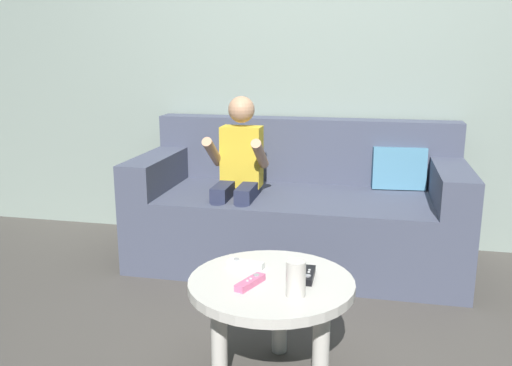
{
  "coord_description": "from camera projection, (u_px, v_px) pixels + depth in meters",
  "views": [
    {
      "loc": [
        0.33,
        -1.9,
        1.18
      ],
      "look_at": [
        -0.19,
        0.47,
        0.59
      ],
      "focal_mm": 38.04,
      "sensor_mm": 36.0,
      "label": 1
    }
  ],
  "objects": [
    {
      "name": "ground_plane",
      "position": [
        277.0,
        357.0,
        2.15
      ],
      "size": [
        10.31,
        10.31,
        0.0
      ],
      "primitive_type": "plane",
      "color": "#4C4742"
    },
    {
      "name": "wall_back",
      "position": [
        322.0,
        40.0,
        3.24
      ],
      "size": [
        5.15,
        0.05,
        2.5
      ],
      "primitive_type": "cube",
      "color": "gray",
      "rests_on": "ground"
    },
    {
      "name": "couch",
      "position": [
        299.0,
        212.0,
        3.11
      ],
      "size": [
        1.81,
        0.8,
        0.79
      ],
      "color": "#474C60",
      "rests_on": "ground"
    },
    {
      "name": "person_seated_on_couch",
      "position": [
        238.0,
        172.0,
        2.95
      ],
      "size": [
        0.31,
        0.38,
        0.95
      ],
      "color": "#282D47",
      "rests_on": "ground"
    },
    {
      "name": "coffee_table",
      "position": [
        272.0,
        296.0,
        1.95
      ],
      "size": [
        0.59,
        0.59,
        0.39
      ],
      "color": "beige",
      "rests_on": "ground"
    },
    {
      "name": "game_remote_black_near_edge",
      "position": [
        309.0,
        275.0,
        1.94
      ],
      "size": [
        0.04,
        0.14,
        0.03
      ],
      "color": "black",
      "rests_on": "coffee_table"
    },
    {
      "name": "game_remote_pink_center",
      "position": [
        250.0,
        282.0,
        1.88
      ],
      "size": [
        0.09,
        0.14,
        0.03
      ],
      "color": "pink",
      "rests_on": "coffee_table"
    },
    {
      "name": "game_remote_white_far_corner",
      "position": [
        246.0,
        264.0,
        2.04
      ],
      "size": [
        0.14,
        0.06,
        0.03
      ],
      "color": "white",
      "rests_on": "coffee_table"
    },
    {
      "name": "soda_can",
      "position": [
        296.0,
        279.0,
        1.79
      ],
      "size": [
        0.07,
        0.07,
        0.12
      ],
      "primitive_type": "cylinder",
      "color": "silver",
      "rests_on": "coffee_table"
    }
  ]
}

